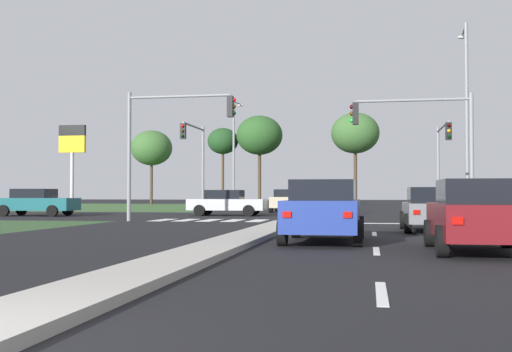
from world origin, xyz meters
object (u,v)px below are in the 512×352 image
object	(u,v)px
traffic_signal_near_right	(425,133)
traffic_signal_far_left	(196,151)
street_lamp_second	(466,109)
treeline_near	(152,148)
treeline_fourth	(355,133)
fuel_price_totem	(72,149)
traffic_signal_far_right	(442,151)
pedestrian_at_median	(319,194)
car_silver_fifth	(227,202)
street_lamp_third	(234,148)
car_maroon_second	(477,215)
car_beige_near	(287,200)
car_grey_seventh	(433,209)
car_white_fourth	(308,199)
car_blue_third	(324,210)
car_teal_sixth	(36,202)
treeline_second	(223,141)
traffic_signal_near_left	(167,131)
treeline_third	(259,136)

from	to	relation	value
traffic_signal_near_right	traffic_signal_far_left	xyz separation A→B (m)	(-13.30, 11.43, 0.15)
street_lamp_second	treeline_near	xyz separation A→B (m)	(-30.61, 35.72, 0.83)
traffic_signal_near_right	street_lamp_second	bearing A→B (deg)	70.18
street_lamp_second	treeline_fourth	world-z (taller)	street_lamp_second
fuel_price_totem	treeline_near	bearing A→B (deg)	100.79
traffic_signal_far_right	pedestrian_at_median	size ratio (longest dim) A/B	3.21
car_silver_fifth	treeline_fourth	bearing A→B (deg)	168.57
street_lamp_third	treeline_near	world-z (taller)	street_lamp_third
car_maroon_second	treeline_fourth	size ratio (longest dim) A/B	0.42
car_beige_near	car_grey_seventh	distance (m)	22.82
pedestrian_at_median	traffic_signal_far_right	bearing A→B (deg)	-13.31
car_grey_seventh	fuel_price_totem	distance (m)	27.14
car_white_fourth	traffic_signal_far_left	size ratio (longest dim) A/B	0.72
street_lamp_third	pedestrian_at_median	bearing A→B (deg)	-47.27
car_blue_third	car_silver_fifth	world-z (taller)	car_blue_third
traffic_signal_far_right	traffic_signal_near_right	bearing A→B (deg)	-99.78
car_beige_near	car_teal_sixth	distance (m)	16.58
car_teal_sixth	treeline_near	size ratio (longest dim) A/B	0.53
car_white_fourth	car_grey_seventh	size ratio (longest dim) A/B	0.95
treeline_second	fuel_price_totem	bearing A→B (deg)	-94.21
car_blue_third	traffic_signal_near_left	xyz separation A→B (m)	(-7.96, 11.12, 3.30)
car_maroon_second	car_teal_sixth	world-z (taller)	car_maroon_second
car_teal_sixth	pedestrian_at_median	world-z (taller)	pedestrian_at_median
pedestrian_at_median	treeline_second	size ratio (longest dim) A/B	0.20
car_grey_seventh	street_lamp_second	bearing A→B (deg)	77.28
car_beige_near	traffic_signal_far_right	world-z (taller)	traffic_signal_far_right
car_grey_seventh	car_maroon_second	bearing A→B (deg)	-88.71
treeline_fourth	car_beige_near	bearing A→B (deg)	-99.43
traffic_signal_far_right	street_lamp_third	bearing A→B (deg)	134.44
traffic_signal_far_right	traffic_signal_near_left	xyz separation A→B (m)	(-13.38, -11.02, 0.31)
car_maroon_second	treeline_second	xyz separation A→B (m)	(-18.99, 57.06, 6.53)
street_lamp_second	street_lamp_third	size ratio (longest dim) A/B	1.10
car_blue_third	street_lamp_second	bearing A→B (deg)	71.49
traffic_signal_near_right	street_lamp_second	size ratio (longest dim) A/B	0.53
fuel_price_totem	treeline_third	world-z (taller)	treeline_third
car_grey_seventh	traffic_signal_near_left	world-z (taller)	traffic_signal_near_left
pedestrian_at_median	traffic_signal_near_right	bearing A→B (deg)	-41.83
street_lamp_second	treeline_second	bearing A→B (deg)	121.59
car_white_fourth	traffic_signal_near_left	size ratio (longest dim) A/B	0.70
traffic_signal_far_left	traffic_signal_far_right	xyz separation A→B (m)	(15.20, -0.41, -0.18)
car_silver_fifth	traffic_signal_far_right	size ratio (longest dim) A/B	0.77
car_silver_fifth	car_teal_sixth	world-z (taller)	car_teal_sixth
car_beige_near	pedestrian_at_median	world-z (taller)	pedestrian_at_median
street_lamp_second	treeline_second	distance (m)	41.87
car_beige_near	street_lamp_second	xyz separation A→B (m)	(10.83, -7.73, 5.05)
car_silver_fifth	car_maroon_second	bearing A→B (deg)	25.97
fuel_price_totem	treeline_second	bearing A→B (deg)	85.79
car_silver_fifth	treeline_fourth	distance (m)	34.23
treeline_second	treeline_fourth	distance (m)	15.52
car_white_fourth	pedestrian_at_median	bearing A→B (deg)	99.03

